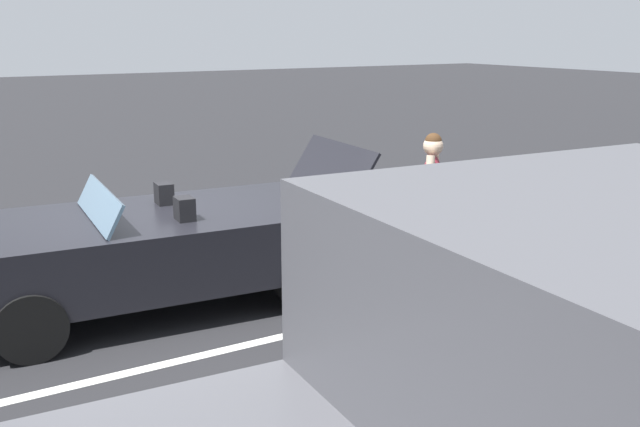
# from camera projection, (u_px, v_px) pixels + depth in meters

# --- Properties ---
(ground_plane) EXTENTS (80.00, 80.00, 0.00)m
(ground_plane) POSITION_uv_depth(u_px,v_px,m) (159.00, 304.00, 7.39)
(ground_plane) COLOR black
(lot_line_near) EXTENTS (18.00, 0.12, 0.01)m
(lot_line_near) POSITION_uv_depth(u_px,v_px,m) (121.00, 268.00, 8.51)
(lot_line_near) COLOR silver
(lot_line_near) RESTS_ON ground_plane
(lot_line_mid) EXTENTS (18.00, 0.12, 0.01)m
(lot_line_mid) POSITION_uv_depth(u_px,v_px,m) (211.00, 354.00, 6.26)
(lot_line_mid) COLOR silver
(lot_line_mid) RESTS_ON ground_plane
(convertible_car) EXTENTS (4.33, 2.07, 1.50)m
(convertible_car) POSITION_uv_depth(u_px,v_px,m) (136.00, 250.00, 7.16)
(convertible_car) COLOR black
(convertible_car) RESTS_ON ground_plane
(suitcase_large_black) EXTENTS (0.54, 0.41, 0.74)m
(suitcase_large_black) POSITION_uv_depth(u_px,v_px,m) (401.00, 221.00, 9.14)
(suitcase_large_black) COLOR black
(suitcase_large_black) RESTS_ON ground_plane
(suitcase_medium_bright) EXTENTS (0.46, 0.39, 0.85)m
(suitcase_medium_bright) POSITION_uv_depth(u_px,v_px,m) (436.00, 239.00, 8.57)
(suitcase_medium_bright) COLOR orange
(suitcase_medium_bright) RESTS_ON ground_plane
(suitcase_small_carryon) EXTENTS (0.39, 0.31, 0.79)m
(suitcase_small_carryon) POSITION_uv_depth(u_px,v_px,m) (500.00, 228.00, 9.25)
(suitcase_small_carryon) COLOR #1E479E
(suitcase_small_carryon) RESTS_ON ground_plane
(duffel_bag) EXTENTS (0.70, 0.46, 0.34)m
(duffel_bag) POSITION_uv_depth(u_px,v_px,m) (492.00, 249.00, 8.69)
(duffel_bag) COLOR red
(duffel_bag) RESTS_ON ground_plane
(traveler_person) EXTENTS (0.50, 0.48, 1.65)m
(traveler_person) POSITION_uv_depth(u_px,v_px,m) (431.00, 201.00, 7.76)
(traveler_person) COLOR #4C3F2D
(traveler_person) RESTS_ON ground_plane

